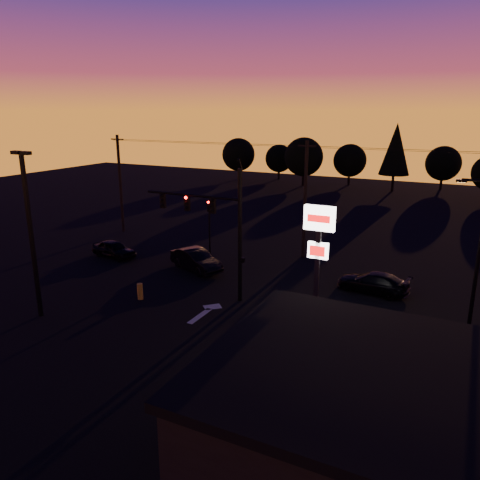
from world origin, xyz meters
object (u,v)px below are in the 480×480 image
object	(u,v)px
bollard	(140,291)
car_right	(373,282)
secondary_signal	(209,219)
pylon_sign	(318,244)
parking_lot_light	(30,225)
streetlight	(477,251)
car_mid	(196,260)
traffic_signal_mast	(216,219)
car_left	(114,249)
suv_parked	(289,365)

from	to	relation	value
bollard	car_right	size ratio (longest dim) A/B	0.22
secondary_signal	pylon_sign	xyz separation A→B (m)	(12.00, -9.99, 2.05)
parking_lot_light	streetlight	bearing A→B (deg)	21.65
car_mid	car_right	bearing A→B (deg)	-60.25
pylon_sign	bollard	xyz separation A→B (m)	(-11.02, -0.06, -4.41)
traffic_signal_mast	car_left	size ratio (longest dim) A/B	2.24
streetlight	car_right	xyz separation A→B (m)	(-5.52, 3.51, -3.77)
pylon_sign	bollard	size ratio (longest dim) A/B	6.75
traffic_signal_mast	bollard	xyz separation A→B (m)	(-3.92, -2.56, -4.43)
secondary_signal	bollard	distance (m)	10.37
secondary_signal	traffic_signal_mast	bearing A→B (deg)	-56.81
parking_lot_light	car_left	bearing A→B (deg)	110.06
secondary_signal	car_right	xyz separation A→B (m)	(13.39, -2.48, -2.21)
secondary_signal	car_mid	size ratio (longest dim) A/B	0.95
traffic_signal_mast	parking_lot_light	distance (m)	10.19
streetlight	bollard	world-z (taller)	streetlight
car_mid	bollard	bearing A→B (deg)	-157.84
secondary_signal	car_right	bearing A→B (deg)	-10.47
streetlight	suv_parked	size ratio (longest dim) A/B	1.69
car_mid	car_left	bearing A→B (deg)	115.80
parking_lot_light	bollard	distance (m)	7.38
traffic_signal_mast	car_mid	world-z (taller)	traffic_signal_mast
traffic_signal_mast	suv_parked	bearing A→B (deg)	-42.48
suv_parked	bollard	bearing A→B (deg)	163.75
car_right	pylon_sign	bearing A→B (deg)	-2.28
parking_lot_light	car_right	xyz separation A→B (m)	(15.89, 12.01, -4.62)
pylon_sign	streetlight	distance (m)	8.00
car_left	car_mid	bearing A→B (deg)	-80.32
secondary_signal	car_right	distance (m)	13.79
traffic_signal_mast	car_mid	distance (m)	6.72
traffic_signal_mast	suv_parked	world-z (taller)	traffic_signal_mast
secondary_signal	car_mid	world-z (taller)	secondary_signal
car_left	suv_parked	world-z (taller)	suv_parked
secondary_signal	parking_lot_light	bearing A→B (deg)	-99.79
suv_parked	streetlight	bearing A→B (deg)	54.89
bollard	suv_parked	distance (m)	11.99
parking_lot_light	suv_parked	xyz separation A→B (m)	(14.73, 0.28, -4.61)
streetlight	bollard	size ratio (longest dim) A/B	7.94
car_left	secondary_signal	bearing A→B (deg)	-49.23
secondary_signal	pylon_sign	distance (m)	15.75
bollard	suv_parked	world-z (taller)	suv_parked
secondary_signal	parking_lot_light	distance (m)	14.90
car_right	traffic_signal_mast	bearing A→B (deg)	-51.22
bollard	car_left	world-z (taller)	car_left
streetlight	bollard	distance (m)	18.80
pylon_sign	suv_parked	xyz separation A→B (m)	(0.23, -4.21, -4.26)
bollard	traffic_signal_mast	bearing A→B (deg)	33.13
traffic_signal_mast	secondary_signal	distance (m)	9.19
streetlight	car_left	xyz separation A→B (m)	(-25.18, 1.83, -3.77)
suv_parked	pylon_sign	bearing A→B (deg)	97.10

